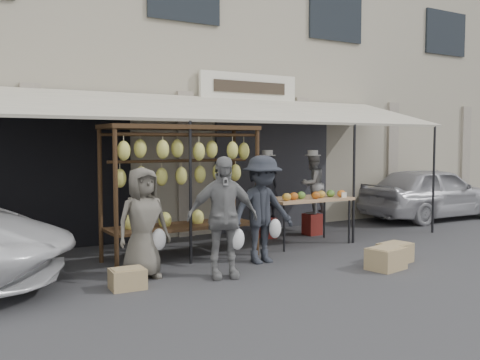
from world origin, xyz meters
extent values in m
plane|color=#2D2D30|center=(0.00, 0.00, 0.00)|extent=(90.00, 90.00, 0.00)
cube|color=gray|center=(0.00, 6.50, 3.50)|extent=(24.00, 6.00, 7.00)
cube|color=#232328|center=(2.20, 3.46, 1.25)|extent=(3.00, 0.10, 2.50)
cube|color=black|center=(-2.50, 3.46, 1.25)|extent=(2.60, 0.10, 2.50)
cube|color=silver|center=(1.50, 3.40, 3.15)|extent=(2.40, 0.10, 0.60)
cube|color=beige|center=(0.00, 2.30, 2.60)|extent=(10.00, 2.34, 0.63)
cylinder|color=black|center=(-1.00, 1.15, 1.15)|extent=(0.05, 0.05, 2.30)
cylinder|color=black|center=(2.50, 1.15, 1.15)|extent=(0.05, 0.05, 2.30)
cylinder|color=black|center=(4.80, 1.15, 1.15)|extent=(0.05, 0.05, 2.30)
cylinder|color=black|center=(-2.23, 1.15, 1.10)|extent=(0.07, 0.07, 2.20)
cylinder|color=black|center=(0.27, 1.15, 1.10)|extent=(0.07, 0.07, 2.20)
cylinder|color=black|center=(-2.23, 1.95, 1.10)|extent=(0.07, 0.07, 2.20)
cylinder|color=black|center=(0.27, 1.95, 1.10)|extent=(0.07, 0.07, 2.20)
cube|color=black|center=(-0.98, 1.55, 2.20)|extent=(2.60, 0.90, 0.07)
cylinder|color=black|center=(-0.98, 1.20, 2.08)|extent=(2.50, 0.05, 0.05)
cylinder|color=black|center=(-0.98, 1.90, 2.08)|extent=(2.50, 0.05, 0.05)
cylinder|color=black|center=(-0.98, 1.55, 1.65)|extent=(2.50, 0.05, 0.05)
cube|color=black|center=(-0.98, 1.55, 0.55)|extent=(2.50, 0.80, 0.05)
ellipsoid|color=#E3DD64|center=(-2.08, 1.20, 1.83)|extent=(0.20, 0.18, 0.30)
ellipsoid|color=#E3DD64|center=(-1.76, 1.35, 1.86)|extent=(0.20, 0.18, 0.30)
ellipsoid|color=#E3DD64|center=(-1.45, 1.20, 1.85)|extent=(0.20, 0.18, 0.30)
ellipsoid|color=#E3DD64|center=(-1.13, 1.35, 1.86)|extent=(0.20, 0.18, 0.30)
ellipsoid|color=#E3DD64|center=(-0.82, 1.20, 1.81)|extent=(0.20, 0.18, 0.30)
ellipsoid|color=#E3DD64|center=(-0.50, 1.35, 1.84)|extent=(0.20, 0.18, 0.30)
ellipsoid|color=#E3DD64|center=(-0.19, 1.20, 1.82)|extent=(0.20, 0.18, 0.30)
ellipsoid|color=#E3DD64|center=(0.12, 1.35, 1.80)|extent=(0.20, 0.18, 0.30)
ellipsoid|color=#E3DD64|center=(-2.03, 1.55, 1.39)|extent=(0.20, 0.18, 0.30)
ellipsoid|color=#E3DD64|center=(-1.68, 1.55, 1.42)|extent=(0.20, 0.18, 0.30)
ellipsoid|color=#E3DD64|center=(-1.33, 1.55, 1.39)|extent=(0.20, 0.18, 0.30)
ellipsoid|color=#E3DD64|center=(-0.98, 1.55, 1.40)|extent=(0.20, 0.18, 0.30)
ellipsoid|color=#E3DD64|center=(-0.63, 1.55, 1.41)|extent=(0.20, 0.18, 0.30)
ellipsoid|color=#E3DD64|center=(-0.28, 1.55, 1.44)|extent=(0.20, 0.18, 0.30)
ellipsoid|color=#E3DD64|center=(0.07, 1.55, 1.42)|extent=(0.20, 0.18, 0.30)
cube|color=tan|center=(1.61, 1.51, 0.88)|extent=(1.70, 0.90, 0.05)
cylinder|color=black|center=(0.84, 1.14, 0.42)|extent=(0.04, 0.04, 0.85)
cylinder|color=black|center=(2.38, 1.14, 0.42)|extent=(0.04, 0.04, 0.85)
cylinder|color=black|center=(0.84, 1.88, 0.42)|extent=(0.04, 0.04, 0.85)
cylinder|color=black|center=(2.38, 1.88, 0.42)|extent=(0.04, 0.04, 0.85)
ellipsoid|color=gold|center=(0.97, 1.25, 0.97)|extent=(0.18, 0.14, 0.14)
ellipsoid|color=#B25919|center=(1.16, 1.29, 0.97)|extent=(0.18, 0.14, 0.14)
ellipsoid|color=#598C33|center=(1.37, 1.35, 0.97)|extent=(0.18, 0.14, 0.14)
ellipsoid|color=#B25919|center=(1.62, 1.23, 0.97)|extent=(0.18, 0.14, 0.14)
ellipsoid|color=gold|center=(1.83, 1.33, 0.97)|extent=(0.18, 0.14, 0.14)
ellipsoid|color=#598C33|center=(2.08, 1.34, 0.97)|extent=(0.18, 0.14, 0.14)
ellipsoid|color=orange|center=(2.25, 1.23, 0.97)|extent=(0.18, 0.14, 0.14)
imported|color=black|center=(1.34, 2.44, 1.07)|extent=(0.53, 0.40, 1.30)
imported|color=gray|center=(2.38, 2.28, 1.08)|extent=(0.69, 0.58, 1.27)
imported|color=#5D584D|center=(-1.99, 0.66, 0.80)|extent=(0.83, 0.58, 1.60)
imported|color=gray|center=(-0.99, 0.10, 0.88)|extent=(1.11, 0.70, 1.76)
imported|color=#262A31|center=(0.02, 0.60, 0.87)|extent=(1.13, 0.66, 1.74)
cube|color=maroon|center=(1.34, 2.44, 0.21)|extent=(0.31, 0.31, 0.42)
cube|color=maroon|center=(2.38, 2.28, 0.22)|extent=(0.36, 0.36, 0.45)
cube|color=tan|center=(1.41, -0.76, 0.17)|extent=(0.63, 0.52, 0.33)
cube|color=tan|center=(1.89, -0.49, 0.16)|extent=(0.59, 0.49, 0.31)
cube|color=tan|center=(-2.38, 0.21, 0.14)|extent=(0.47, 0.37, 0.27)
imported|color=#AAA9AE|center=(6.47, 2.56, 0.67)|extent=(3.99, 1.69, 1.35)
camera|label=1|loc=(-4.69, -6.58, 1.95)|focal=40.00mm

